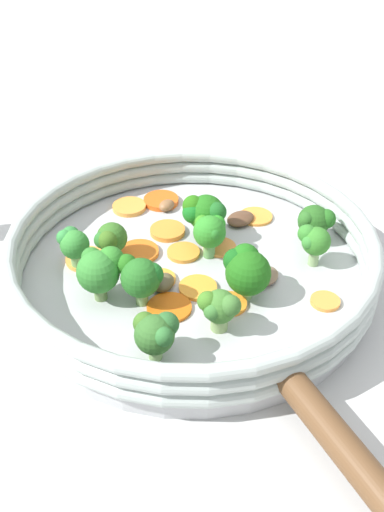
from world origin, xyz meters
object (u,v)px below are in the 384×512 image
Objects in this scene: carrot_slice_10 at (169,308)px; mushroom_piece_1 at (265,276)px; mushroom_piece_3 at (167,205)px; carrot_slice_7 at (160,279)px; broccoli_floret_9 at (315,221)px; mushroom_piece_0 at (163,282)px; carrot_slice_1 at (161,201)px; carrot_slice_3 at (198,288)px; broccoli_floret_4 at (138,275)px; carrot_slice_11 at (168,231)px; broccoli_floret_5 at (244,271)px; carrot_slice_0 at (220,247)px; carrot_slice_8 at (256,216)px; carrot_slice_9 at (86,259)px; broccoli_floret_2 at (208,230)px; carrot_slice_5 at (139,252)px; skillet at (192,275)px; mushroom_piece_2 at (240,219)px; broccoli_floret_0 at (110,240)px; carrot_slice_2 at (183,253)px; broccoli_floret_8 at (314,241)px; carrot_slice_6 at (112,247)px; carrot_slice_4 at (229,304)px; broccoli_floret_3 at (156,332)px; broccoli_floret_6 at (100,269)px; carrot_slice_12 at (325,301)px; broccoli_floret_10 at (204,212)px; broccoli_floret_7 at (219,307)px; broccoli_floret_1 at (73,244)px; carrot_slice_13 at (129,207)px.

carrot_slice_10 is 1.30× the size of mushroom_piece_1.
carrot_slice_7 is at bearing -50.07° from mushroom_piece_3.
broccoli_floret_9 is (0.08, 0.16, 0.02)m from carrot_slice_7.
carrot_slice_10 is 1.58× the size of mushroom_piece_0.
carrot_slice_1 is 1.11× the size of carrot_slice_3.
broccoli_floret_4 reaches higher than carrot_slice_1.
mushroom_piece_0 is at bearing -49.46° from carrot_slice_11.
broccoli_floret_5 reaches higher than broccoli_floret_4.
carrot_slice_0 is 0.12m from broccoli_floret_4.
carrot_slice_11 is (-0.05, -0.09, 0.00)m from carrot_slice_8.
carrot_slice_11 reaches higher than carrot_slice_9.
mushroom_piece_3 is (-0.03, 0.03, 0.00)m from carrot_slice_11.
broccoli_floret_2 is at bearing -21.75° from carrot_slice_1.
skillet is at bearing 17.59° from carrot_slice_5.
broccoli_floret_2 reaches higher than mushroom_piece_1.
mushroom_piece_2 is (-0.04, 0.12, 0.00)m from carrot_slice_3.
carrot_slice_11 is at bearing 84.25° from broccoli_floret_0.
broccoli_floret_8 reaches higher than carrot_slice_2.
broccoli_floret_5 reaches higher than carrot_slice_6.
carrot_slice_3 and carrot_slice_8 have the same top height.
skillet is at bearing 178.35° from broccoli_floret_5.
broccoli_floret_3 reaches higher than carrot_slice_4.
carrot_slice_0 is 0.17m from broccoli_floret_3.
carrot_slice_2 is 0.66× the size of broccoli_floret_6.
broccoli_floret_2 reaches higher than carrot_slice_0.
carrot_slice_1 is 0.24m from carrot_slice_12.
broccoli_floret_10 is (-0.02, -0.07, 0.03)m from carrot_slice_8.
broccoli_floret_9 is 0.12m from broccoli_floret_10.
carrot_slice_6 is 0.97× the size of carrot_slice_7.
carrot_slice_2 is 0.70× the size of broccoli_floret_4.
carrot_slice_10 is (-0.04, -0.04, -0.00)m from carrot_slice_4.
broccoli_floret_3 is (0.17, -0.18, 0.02)m from carrot_slice_1.
broccoli_floret_0 is 0.22m from broccoli_floret_9.
broccoli_floret_6 is 0.06m from mushroom_piece_0.
mushroom_piece_0 reaches higher than mushroom_piece_1.
broccoli_floret_7 is (0.13, -0.03, 0.02)m from carrot_slice_5.
carrot_slice_0 is 0.80× the size of broccoli_floret_1.
carrot_slice_4 is 0.11m from broccoli_floret_8.
carrot_slice_2 is 0.81× the size of broccoli_floret_7.
carrot_slice_0 is 0.90× the size of carrot_slice_11.
carrot_slice_3 is (0.03, -0.07, 0.00)m from carrot_slice_0.
broccoli_floret_2 is 0.11m from broccoli_floret_8.
carrot_slice_3 is 0.79× the size of broccoli_floret_2.
broccoli_floret_10 is 1.88× the size of mushroom_piece_0.
carrot_slice_7 is at bearing 100.76° from broccoli_floret_4.
carrot_slice_5 is 0.88× the size of broccoli_floret_2.
carrot_slice_0 is at bearing -11.70° from mushroom_piece_3.
carrot_slice_13 is at bearing -156.62° from broccoli_floret_9.
mushroom_piece_2 is at bearing 103.70° from carrot_slice_10.
carrot_slice_8 is at bearing 92.33° from mushroom_piece_0.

